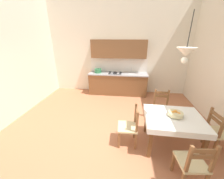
{
  "coord_description": "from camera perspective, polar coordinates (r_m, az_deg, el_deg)",
  "views": [
    {
      "loc": [
        0.43,
        -2.76,
        2.32
      ],
      "look_at": [
        0.02,
        0.6,
        0.98
      ],
      "focal_mm": 21.66,
      "sensor_mm": 36.0,
      "label": 1
    }
  ],
  "objects": [
    {
      "name": "wall_back",
      "position": [
        5.78,
        2.77,
        18.9
      ],
      "size": [
        6.24,
        0.12,
        4.09
      ],
      "primitive_type": "cube",
      "color": "silver",
      "rests_on": "ground_plane"
    },
    {
      "name": "kitchen_cabinetry",
      "position": [
        5.63,
        2.51,
        6.55
      ],
      "size": [
        2.4,
        0.63,
        2.2
      ],
      "color": "brown",
      "rests_on": "ground_plane"
    },
    {
      "name": "dining_table",
      "position": [
        3.23,
        24.34,
        -12.45
      ],
      "size": [
        1.2,
        1.01,
        0.75
      ],
      "color": "brown",
      "rests_on": "ground_plane"
    },
    {
      "name": "fruit_bowl",
      "position": [
        3.16,
        25.22,
        -9.24
      ],
      "size": [
        0.3,
        0.3,
        0.12
      ],
      "color": "beige",
      "rests_on": "dining_table"
    },
    {
      "name": "dining_chair_window_side",
      "position": [
        3.73,
        38.39,
        -13.9
      ],
      "size": [
        0.46,
        0.46,
        0.93
      ],
      "color": "#D1BC89",
      "rests_on": "ground_plane"
    },
    {
      "name": "dining_chair_tv_side",
      "position": [
        3.15,
        7.31,
        -15.29
      ],
      "size": [
        0.44,
        0.44,
        0.93
      ],
      "color": "#D1BC89",
      "rests_on": "ground_plane"
    },
    {
      "name": "ground_plane",
      "position": [
        3.67,
        -1.61,
        -18.71
      ],
      "size": [
        6.24,
        6.48,
        0.1
      ],
      "primitive_type": "cube",
      "color": "#B7704C"
    },
    {
      "name": "dining_chair_camera_side",
      "position": [
        2.76,
        30.86,
        -25.21
      ],
      "size": [
        0.46,
        0.46,
        0.93
      ],
      "color": "#D1BC89",
      "rests_on": "ground_plane"
    },
    {
      "name": "dining_chair_kitchen_side",
      "position": [
        4.09,
        20.03,
        -7.2
      ],
      "size": [
        0.42,
        0.42,
        0.93
      ],
      "color": "#D1BC89",
      "rests_on": "ground_plane"
    },
    {
      "name": "pendant_lamp",
      "position": [
        2.61,
        28.76,
        13.58
      ],
      "size": [
        0.32,
        0.32,
        0.8
      ],
      "color": "black"
    }
  ]
}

